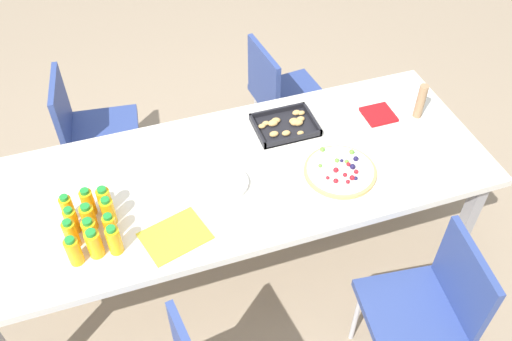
% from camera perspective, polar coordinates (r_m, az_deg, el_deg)
% --- Properties ---
extents(ground_plane, '(12.00, 12.00, 0.00)m').
position_cam_1_polar(ground_plane, '(3.09, -2.07, -9.89)').
color(ground_plane, gray).
extents(party_table, '(2.39, 0.89, 0.74)m').
position_cam_1_polar(party_table, '(2.56, -2.47, -1.22)').
color(party_table, silver).
rests_on(party_table, ground_plane).
extents(chair_near_right, '(0.44, 0.44, 0.83)m').
position_cam_1_polar(chair_near_right, '(2.49, 17.52, -13.05)').
color(chair_near_right, '#33478C').
rests_on(chair_near_right, ground_plane).
extents(chair_far_left, '(0.45, 0.45, 0.83)m').
position_cam_1_polar(chair_far_left, '(3.25, -16.91, 4.28)').
color(chair_far_left, '#33478C').
rests_on(chair_far_left, ground_plane).
extents(chair_far_right, '(0.44, 0.44, 0.83)m').
position_cam_1_polar(chair_far_right, '(3.36, 2.58, 8.06)').
color(chair_far_right, '#33478C').
rests_on(chair_far_right, ground_plane).
extents(juice_bottle_0, '(0.06, 0.06, 0.14)m').
position_cam_1_polar(juice_bottle_0, '(2.26, -18.35, -7.92)').
color(juice_bottle_0, '#F9AE14').
rests_on(juice_bottle_0, party_table).
extents(juice_bottle_1, '(0.06, 0.06, 0.14)m').
position_cam_1_polar(juice_bottle_1, '(2.26, -16.40, -7.27)').
color(juice_bottle_1, '#FAAB14').
rests_on(juice_bottle_1, party_table).
extents(juice_bottle_2, '(0.06, 0.06, 0.15)m').
position_cam_1_polar(juice_bottle_2, '(2.25, -14.49, -6.99)').
color(juice_bottle_2, '#F9AC14').
rests_on(juice_bottle_2, party_table).
extents(juice_bottle_3, '(0.05, 0.05, 0.15)m').
position_cam_1_polar(juice_bottle_3, '(2.32, -18.60, -6.25)').
color(juice_bottle_3, '#FAAB14').
rests_on(juice_bottle_3, party_table).
extents(juice_bottle_4, '(0.06, 0.06, 0.13)m').
position_cam_1_polar(juice_bottle_4, '(2.31, -16.76, -6.09)').
color(juice_bottle_4, '#FAAE14').
rests_on(juice_bottle_4, party_table).
extents(juice_bottle_5, '(0.05, 0.05, 0.13)m').
position_cam_1_polar(juice_bottle_5, '(2.31, -14.84, -5.63)').
color(juice_bottle_5, '#F9AC14').
rests_on(juice_bottle_5, party_table).
extents(juice_bottle_6, '(0.05, 0.05, 0.14)m').
position_cam_1_polar(juice_bottle_6, '(2.37, -18.55, -4.95)').
color(juice_bottle_6, '#F9AD14').
rests_on(juice_bottle_6, party_table).
extents(juice_bottle_7, '(0.06, 0.06, 0.14)m').
position_cam_1_polar(juice_bottle_7, '(2.36, -16.95, -4.67)').
color(juice_bottle_7, '#F9AC14').
rests_on(juice_bottle_7, party_table).
extents(juice_bottle_8, '(0.05, 0.05, 0.15)m').
position_cam_1_polar(juice_bottle_8, '(2.35, -15.04, -4.12)').
color(juice_bottle_8, '#F9AF14').
rests_on(juice_bottle_8, party_table).
extents(juice_bottle_9, '(0.05, 0.05, 0.14)m').
position_cam_1_polar(juice_bottle_9, '(2.42, -18.92, -3.73)').
color(juice_bottle_9, '#F9AB14').
rests_on(juice_bottle_9, party_table).
extents(juice_bottle_10, '(0.05, 0.05, 0.14)m').
position_cam_1_polar(juice_bottle_10, '(2.41, -17.01, -3.16)').
color(juice_bottle_10, '#F9AD14').
rests_on(juice_bottle_10, party_table).
extents(juice_bottle_11, '(0.06, 0.06, 0.14)m').
position_cam_1_polar(juice_bottle_11, '(2.40, -15.40, -2.99)').
color(juice_bottle_11, '#F9AD14').
rests_on(juice_bottle_11, party_table).
extents(fruit_pizza, '(0.33, 0.33, 0.05)m').
position_cam_1_polar(fruit_pizza, '(2.53, 8.73, -0.03)').
color(fruit_pizza, tan).
rests_on(fruit_pizza, party_table).
extents(snack_tray, '(0.30, 0.24, 0.04)m').
position_cam_1_polar(snack_tray, '(2.74, 3.07, 4.72)').
color(snack_tray, black).
rests_on(snack_tray, party_table).
extents(plate_stack, '(0.20, 0.20, 0.02)m').
position_cam_1_polar(plate_stack, '(2.46, -3.15, -1.35)').
color(plate_stack, silver).
rests_on(plate_stack, party_table).
extents(napkin_stack, '(0.15, 0.15, 0.02)m').
position_cam_1_polar(napkin_stack, '(2.87, 12.58, 5.68)').
color(napkin_stack, red).
rests_on(napkin_stack, party_table).
extents(cardboard_tube, '(0.04, 0.04, 0.19)m').
position_cam_1_polar(cardboard_tube, '(2.87, 16.69, 6.89)').
color(cardboard_tube, '#9E7A56').
rests_on(cardboard_tube, party_table).
extents(paper_folder, '(0.30, 0.26, 0.01)m').
position_cam_1_polar(paper_folder, '(2.30, -8.38, -6.72)').
color(paper_folder, yellow).
rests_on(paper_folder, party_table).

